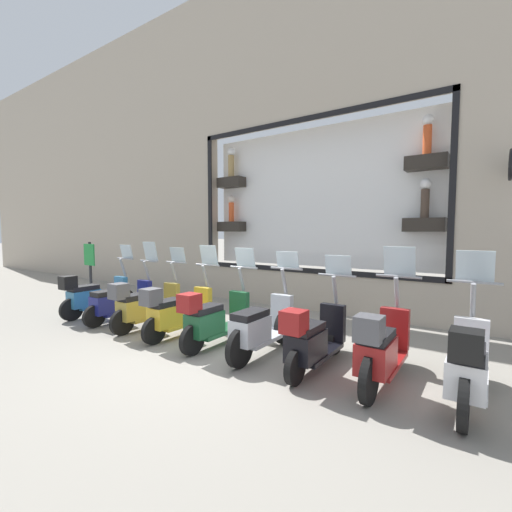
{
  "coord_description": "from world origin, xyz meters",
  "views": [
    {
      "loc": [
        -4.04,
        -3.65,
        1.91
      ],
      "look_at": [
        1.67,
        0.26,
        1.41
      ],
      "focal_mm": 24.0,
      "sensor_mm": 36.0,
      "label": 1
    }
  ],
  "objects_px": {
    "scooter_black_2": "(313,339)",
    "scooter_olive_6": "(144,306)",
    "scooter_white_0": "(468,365)",
    "scooter_silver_3": "(261,327)",
    "scooter_red_1": "(381,348)",
    "scooter_teal_8": "(93,296)",
    "scooter_navy_7": "(120,302)",
    "scooter_yellow_5": "(176,312)",
    "scooter_green_4": "(214,319)",
    "shop_sign_post": "(90,271)"
  },
  "relations": [
    {
      "from": "scooter_black_2",
      "to": "scooter_olive_6",
      "type": "distance_m",
      "value": 3.58
    },
    {
      "from": "scooter_black_2",
      "to": "scooter_teal_8",
      "type": "bearing_deg",
      "value": 89.92
    },
    {
      "from": "scooter_red_1",
      "to": "scooter_teal_8",
      "type": "height_order",
      "value": "scooter_red_1"
    },
    {
      "from": "scooter_olive_6",
      "to": "scooter_teal_8",
      "type": "height_order",
      "value": "scooter_teal_8"
    },
    {
      "from": "scooter_red_1",
      "to": "scooter_black_2",
      "type": "relative_size",
      "value": 1.01
    },
    {
      "from": "scooter_navy_7",
      "to": "shop_sign_post",
      "type": "bearing_deg",
      "value": 75.26
    },
    {
      "from": "scooter_red_1",
      "to": "scooter_black_2",
      "type": "xyz_separation_m",
      "value": [
        -0.02,
        0.9,
        -0.04
      ]
    },
    {
      "from": "scooter_red_1",
      "to": "scooter_silver_3",
      "type": "bearing_deg",
      "value": 88.26
    },
    {
      "from": "scooter_olive_6",
      "to": "scooter_navy_7",
      "type": "height_order",
      "value": "scooter_navy_7"
    },
    {
      "from": "scooter_white_0",
      "to": "shop_sign_post",
      "type": "xyz_separation_m",
      "value": [
        0.59,
        8.3,
        0.4
      ]
    },
    {
      "from": "scooter_yellow_5",
      "to": "shop_sign_post",
      "type": "relative_size",
      "value": 1.09
    },
    {
      "from": "scooter_olive_6",
      "to": "scooter_teal_8",
      "type": "relative_size",
      "value": 1.0
    },
    {
      "from": "scooter_white_0",
      "to": "scooter_navy_7",
      "type": "distance_m",
      "value": 6.27
    },
    {
      "from": "scooter_white_0",
      "to": "scooter_red_1",
      "type": "bearing_deg",
      "value": 89.82
    },
    {
      "from": "scooter_silver_3",
      "to": "scooter_green_4",
      "type": "bearing_deg",
      "value": 94.36
    },
    {
      "from": "scooter_white_0",
      "to": "scooter_silver_3",
      "type": "bearing_deg",
      "value": 88.78
    },
    {
      "from": "scooter_white_0",
      "to": "scooter_teal_8",
      "type": "xyz_separation_m",
      "value": [
        -0.01,
        7.17,
        -0.02
      ]
    },
    {
      "from": "scooter_green_4",
      "to": "scooter_navy_7",
      "type": "xyz_separation_m",
      "value": [
        0.06,
        2.69,
        -0.05
      ]
    },
    {
      "from": "scooter_red_1",
      "to": "scooter_navy_7",
      "type": "distance_m",
      "value": 5.38
    },
    {
      "from": "scooter_silver_3",
      "to": "scooter_green_4",
      "type": "distance_m",
      "value": 0.9
    },
    {
      "from": "scooter_black_2",
      "to": "scooter_yellow_5",
      "type": "relative_size",
      "value": 1.0
    },
    {
      "from": "scooter_teal_8",
      "to": "scooter_red_1",
      "type": "bearing_deg",
      "value": -89.88
    },
    {
      "from": "scooter_yellow_5",
      "to": "scooter_navy_7",
      "type": "height_order",
      "value": "scooter_navy_7"
    },
    {
      "from": "scooter_olive_6",
      "to": "scooter_teal_8",
      "type": "bearing_deg",
      "value": 89.96
    },
    {
      "from": "scooter_yellow_5",
      "to": "scooter_navy_7",
      "type": "xyz_separation_m",
      "value": [
        0.06,
        1.79,
        -0.04
      ]
    },
    {
      "from": "scooter_red_1",
      "to": "scooter_yellow_5",
      "type": "bearing_deg",
      "value": 90.24
    },
    {
      "from": "scooter_teal_8",
      "to": "scooter_black_2",
      "type": "bearing_deg",
      "value": -90.08
    },
    {
      "from": "scooter_white_0",
      "to": "scooter_silver_3",
      "type": "height_order",
      "value": "scooter_white_0"
    },
    {
      "from": "scooter_teal_8",
      "to": "scooter_yellow_5",
      "type": "bearing_deg",
      "value": -90.03
    },
    {
      "from": "scooter_green_4",
      "to": "scooter_yellow_5",
      "type": "height_order",
      "value": "scooter_yellow_5"
    },
    {
      "from": "scooter_black_2",
      "to": "scooter_navy_7",
      "type": "bearing_deg",
      "value": 89.11
    },
    {
      "from": "scooter_yellow_5",
      "to": "scooter_olive_6",
      "type": "distance_m",
      "value": 0.9
    },
    {
      "from": "scooter_yellow_5",
      "to": "scooter_teal_8",
      "type": "bearing_deg",
      "value": 89.97
    },
    {
      "from": "scooter_navy_7",
      "to": "scooter_green_4",
      "type": "bearing_deg",
      "value": -91.34
    },
    {
      "from": "scooter_olive_6",
      "to": "scooter_yellow_5",
      "type": "bearing_deg",
      "value": -90.01
    },
    {
      "from": "scooter_red_1",
      "to": "scooter_navy_7",
      "type": "height_order",
      "value": "scooter_red_1"
    },
    {
      "from": "scooter_olive_6",
      "to": "shop_sign_post",
      "type": "height_order",
      "value": "shop_sign_post"
    },
    {
      "from": "scooter_navy_7",
      "to": "scooter_teal_8",
      "type": "distance_m",
      "value": 0.9
    },
    {
      "from": "scooter_olive_6",
      "to": "scooter_green_4",
      "type": "bearing_deg",
      "value": -89.97
    },
    {
      "from": "scooter_green_4",
      "to": "scooter_navy_7",
      "type": "distance_m",
      "value": 2.69
    },
    {
      "from": "scooter_silver_3",
      "to": "scooter_teal_8",
      "type": "relative_size",
      "value": 1.01
    },
    {
      "from": "scooter_white_0",
      "to": "scooter_red_1",
      "type": "relative_size",
      "value": 1.0
    },
    {
      "from": "scooter_white_0",
      "to": "scooter_red_1",
      "type": "distance_m",
      "value": 0.9
    },
    {
      "from": "scooter_olive_6",
      "to": "scooter_black_2",
      "type": "bearing_deg",
      "value": -90.1
    },
    {
      "from": "shop_sign_post",
      "to": "scooter_white_0",
      "type": "bearing_deg",
      "value": -94.03
    },
    {
      "from": "scooter_olive_6",
      "to": "scooter_white_0",
      "type": "bearing_deg",
      "value": -89.87
    },
    {
      "from": "scooter_black_2",
      "to": "scooter_yellow_5",
      "type": "xyz_separation_m",
      "value": [
        0.01,
        2.69,
        0.01
      ]
    },
    {
      "from": "scooter_green_4",
      "to": "scooter_black_2",
      "type": "bearing_deg",
      "value": -90.22
    },
    {
      "from": "scooter_black_2",
      "to": "scooter_teal_8",
      "type": "height_order",
      "value": "scooter_teal_8"
    },
    {
      "from": "scooter_olive_6",
      "to": "scooter_teal_8",
      "type": "distance_m",
      "value": 1.79
    }
  ]
}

